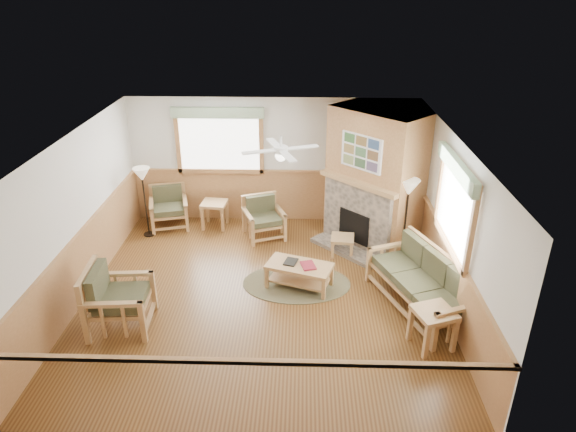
{
  "coord_description": "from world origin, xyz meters",
  "views": [
    {
      "loc": [
        0.64,
        -7.32,
        4.95
      ],
      "look_at": [
        0.4,
        0.7,
        1.15
      ],
      "focal_mm": 32.0,
      "sensor_mm": 36.0,
      "label": 1
    }
  ],
  "objects_px": {
    "floor_lamp_right": "(405,221)",
    "end_table_sofa": "(432,328)",
    "sofa": "(420,283)",
    "armchair_back_right": "(264,218)",
    "armchair_back_left": "(169,208)",
    "end_table_chairs": "(215,214)",
    "footstool": "(342,246)",
    "floor_lamp_left": "(145,202)",
    "coffee_table": "(299,276)",
    "armchair_left": "(119,298)"
  },
  "relations": [
    {
      "from": "coffee_table",
      "to": "sofa",
      "type": "bearing_deg",
      "value": 2.76
    },
    {
      "from": "sofa",
      "to": "end_table_sofa",
      "type": "height_order",
      "value": "sofa"
    },
    {
      "from": "end_table_sofa",
      "to": "footstool",
      "type": "height_order",
      "value": "end_table_sofa"
    },
    {
      "from": "sofa",
      "to": "end_table_sofa",
      "type": "bearing_deg",
      "value": -21.8
    },
    {
      "from": "footstool",
      "to": "floor_lamp_right",
      "type": "bearing_deg",
      "value": -9.11
    },
    {
      "from": "end_table_sofa",
      "to": "floor_lamp_right",
      "type": "xyz_separation_m",
      "value": [
        0.0,
        2.49,
        0.52
      ]
    },
    {
      "from": "armchair_back_left",
      "to": "floor_lamp_right",
      "type": "height_order",
      "value": "floor_lamp_right"
    },
    {
      "from": "armchair_left",
      "to": "footstool",
      "type": "xyz_separation_m",
      "value": [
        3.53,
        2.34,
        -0.32
      ]
    },
    {
      "from": "end_table_sofa",
      "to": "floor_lamp_left",
      "type": "relative_size",
      "value": 0.41
    },
    {
      "from": "end_table_chairs",
      "to": "coffee_table",
      "type": "bearing_deg",
      "value": -51.46
    },
    {
      "from": "sofa",
      "to": "floor_lamp_left",
      "type": "relative_size",
      "value": 1.38
    },
    {
      "from": "armchair_left",
      "to": "floor_lamp_left",
      "type": "bearing_deg",
      "value": 3.83
    },
    {
      "from": "floor_lamp_left",
      "to": "end_table_chairs",
      "type": "bearing_deg",
      "value": 17.68
    },
    {
      "from": "sofa",
      "to": "armchair_back_right",
      "type": "distance_m",
      "value": 3.62
    },
    {
      "from": "end_table_chairs",
      "to": "end_table_sofa",
      "type": "bearing_deg",
      "value": -45.22
    },
    {
      "from": "coffee_table",
      "to": "end_table_chairs",
      "type": "xyz_separation_m",
      "value": [
        -1.83,
        2.3,
        0.07
      ]
    },
    {
      "from": "floor_lamp_right",
      "to": "end_table_sofa",
      "type": "bearing_deg",
      "value": -90.0
    },
    {
      "from": "armchair_back_right",
      "to": "end_table_chairs",
      "type": "height_order",
      "value": "armchair_back_right"
    },
    {
      "from": "coffee_table",
      "to": "floor_lamp_left",
      "type": "height_order",
      "value": "floor_lamp_left"
    },
    {
      "from": "sofa",
      "to": "footstool",
      "type": "relative_size",
      "value": 4.74
    },
    {
      "from": "armchair_back_left",
      "to": "floor_lamp_left",
      "type": "height_order",
      "value": "floor_lamp_left"
    },
    {
      "from": "armchair_back_right",
      "to": "sofa",
      "type": "bearing_deg",
      "value": -63.39
    },
    {
      "from": "footstool",
      "to": "armchair_back_left",
      "type": "bearing_deg",
      "value": 162.7
    },
    {
      "from": "end_table_chairs",
      "to": "end_table_sofa",
      "type": "distance_m",
      "value": 5.35
    },
    {
      "from": "floor_lamp_left",
      "to": "sofa",
      "type": "bearing_deg",
      "value": -25.48
    },
    {
      "from": "coffee_table",
      "to": "end_table_chairs",
      "type": "distance_m",
      "value": 2.94
    },
    {
      "from": "armchair_left",
      "to": "end_table_chairs",
      "type": "height_order",
      "value": "armchair_left"
    },
    {
      "from": "armchair_back_left",
      "to": "floor_lamp_right",
      "type": "relative_size",
      "value": 0.52
    },
    {
      "from": "armchair_back_left",
      "to": "end_table_chairs",
      "type": "bearing_deg",
      "value": -14.99
    },
    {
      "from": "armchair_back_left",
      "to": "floor_lamp_right",
      "type": "distance_m",
      "value": 4.94
    },
    {
      "from": "armchair_left",
      "to": "end_table_chairs",
      "type": "relative_size",
      "value": 1.77
    },
    {
      "from": "armchair_back_left",
      "to": "floor_lamp_left",
      "type": "xyz_separation_m",
      "value": [
        -0.35,
        -0.42,
        0.32
      ]
    },
    {
      "from": "armchair_back_left",
      "to": "end_table_chairs",
      "type": "height_order",
      "value": "armchair_back_left"
    },
    {
      "from": "sofa",
      "to": "floor_lamp_right",
      "type": "xyz_separation_m",
      "value": [
        0.0,
        1.54,
        0.35
      ]
    },
    {
      "from": "end_table_chairs",
      "to": "footstool",
      "type": "distance_m",
      "value": 2.88
    },
    {
      "from": "end_table_sofa",
      "to": "floor_lamp_left",
      "type": "distance_m",
      "value": 6.13
    },
    {
      "from": "armchair_back_left",
      "to": "armchair_left",
      "type": "xyz_separation_m",
      "value": [
        0.1,
        -3.47,
        0.08
      ]
    },
    {
      "from": "armchair_back_right",
      "to": "floor_lamp_left",
      "type": "relative_size",
      "value": 0.56
    },
    {
      "from": "end_table_sofa",
      "to": "armchair_back_right",
      "type": "bearing_deg",
      "value": 128.51
    },
    {
      "from": "coffee_table",
      "to": "footstool",
      "type": "xyz_separation_m",
      "value": [
        0.82,
        1.17,
        -0.03
      ]
    },
    {
      "from": "sofa",
      "to": "floor_lamp_left",
      "type": "distance_m",
      "value": 5.66
    },
    {
      "from": "coffee_table",
      "to": "armchair_back_left",
      "type": "bearing_deg",
      "value": 159.55
    },
    {
      "from": "armchair_left",
      "to": "end_table_sofa",
      "type": "height_order",
      "value": "armchair_left"
    },
    {
      "from": "sofa",
      "to": "armchair_left",
      "type": "height_order",
      "value": "armchair_left"
    },
    {
      "from": "footstool",
      "to": "end_table_sofa",
      "type": "bearing_deg",
      "value": -67.19
    },
    {
      "from": "armchair_back_left",
      "to": "floor_lamp_right",
      "type": "bearing_deg",
      "value": -30.4
    },
    {
      "from": "end_table_chairs",
      "to": "floor_lamp_left",
      "type": "distance_m",
      "value": 1.47
    },
    {
      "from": "sofa",
      "to": "armchair_left",
      "type": "bearing_deg",
      "value": -104.29
    },
    {
      "from": "end_table_sofa",
      "to": "floor_lamp_left",
      "type": "height_order",
      "value": "floor_lamp_left"
    },
    {
      "from": "armchair_back_right",
      "to": "floor_lamp_left",
      "type": "xyz_separation_m",
      "value": [
        -2.41,
        0.0,
        0.33
      ]
    }
  ]
}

